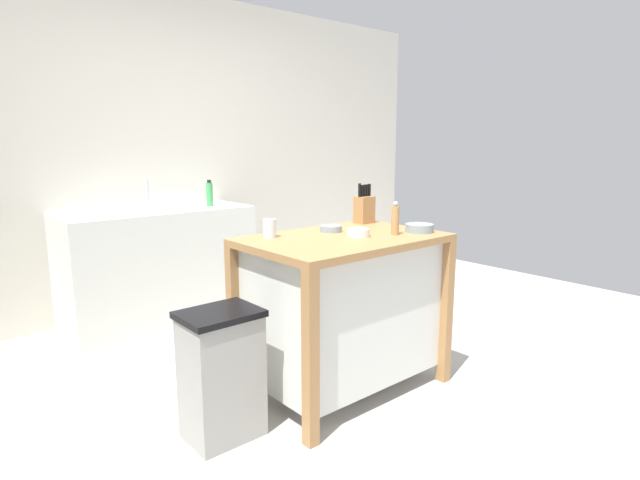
# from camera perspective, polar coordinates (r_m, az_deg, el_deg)

# --- Properties ---
(ground_plane) EXTENTS (6.79, 6.79, 0.00)m
(ground_plane) POSITION_cam_1_polar(r_m,az_deg,el_deg) (3.09, 0.40, -16.11)
(ground_plane) COLOR #ADA8A0
(ground_plane) RESTS_ON ground
(wall_back) EXTENTS (5.79, 0.10, 2.60)m
(wall_back) POSITION_cam_1_polar(r_m,az_deg,el_deg) (4.54, -17.34, 9.08)
(wall_back) COLOR beige
(wall_back) RESTS_ON ground
(kitchen_island) EXTENTS (1.08, 0.72, 0.89)m
(kitchen_island) POSITION_cam_1_polar(r_m,az_deg,el_deg) (2.93, 2.57, -7.13)
(kitchen_island) COLOR #9E7042
(kitchen_island) RESTS_ON ground
(knife_block) EXTENTS (0.11, 0.09, 0.25)m
(knife_block) POSITION_cam_1_polar(r_m,az_deg,el_deg) (3.29, 4.91, 3.50)
(knife_block) COLOR #9E7042
(knife_block) RESTS_ON kitchen_island
(bowl_ceramic_wide) EXTENTS (0.13, 0.13, 0.04)m
(bowl_ceramic_wide) POSITION_cam_1_polar(r_m,az_deg,el_deg) (2.97, 1.22, 1.30)
(bowl_ceramic_wide) COLOR gray
(bowl_ceramic_wide) RESTS_ON kitchen_island
(bowl_stoneware_deep) EXTENTS (0.12, 0.12, 0.04)m
(bowl_stoneware_deep) POSITION_cam_1_polar(r_m,az_deg,el_deg) (2.83, 4.26, 0.85)
(bowl_stoneware_deep) COLOR silver
(bowl_stoneware_deep) RESTS_ON kitchen_island
(bowl_ceramic_small) EXTENTS (0.16, 0.16, 0.05)m
(bowl_ceramic_small) POSITION_cam_1_polar(r_m,az_deg,el_deg) (3.01, 10.93, 1.34)
(bowl_ceramic_small) COLOR gray
(bowl_ceramic_small) RESTS_ON kitchen_island
(drinking_cup) EXTENTS (0.07, 0.07, 0.10)m
(drinking_cup) POSITION_cam_1_polar(r_m,az_deg,el_deg) (2.80, -5.59, 1.30)
(drinking_cup) COLOR silver
(drinking_cup) RESTS_ON kitchen_island
(pepper_grinder) EXTENTS (0.04, 0.04, 0.19)m
(pepper_grinder) POSITION_cam_1_polar(r_m,az_deg,el_deg) (2.89, 8.30, 2.31)
(pepper_grinder) COLOR #AD7F4C
(pepper_grinder) RESTS_ON kitchen_island
(trash_bin) EXTENTS (0.36, 0.28, 0.63)m
(trash_bin) POSITION_cam_1_polar(r_m,az_deg,el_deg) (2.56, -10.81, -14.36)
(trash_bin) COLOR gray
(trash_bin) RESTS_ON ground
(sink_counter) EXTENTS (1.42, 0.60, 0.88)m
(sink_counter) POSITION_cam_1_polar(r_m,az_deg,el_deg) (4.24, -17.36, -2.69)
(sink_counter) COLOR silver
(sink_counter) RESTS_ON ground
(sink_faucet) EXTENTS (0.02, 0.02, 0.22)m
(sink_faucet) POSITION_cam_1_polar(r_m,az_deg,el_deg) (4.28, -18.53, 4.84)
(sink_faucet) COLOR #B7BCC1
(sink_faucet) RESTS_ON sink_counter
(bottle_spray_cleaner) EXTENTS (0.05, 0.05, 0.21)m
(bottle_spray_cleaner) POSITION_cam_1_polar(r_m,az_deg,el_deg) (4.27, -12.11, 5.00)
(bottle_spray_cleaner) COLOR green
(bottle_spray_cleaner) RESTS_ON sink_counter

